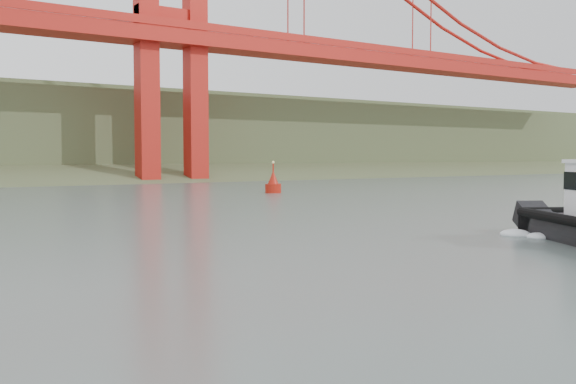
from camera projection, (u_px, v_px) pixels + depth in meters
name	position (u px, v px, depth m)	size (l,w,h in m)	color
ground	(413.00, 261.00, 24.67)	(400.00, 400.00, 0.00)	#4A5854
nav_buoy	(273.00, 184.00, 70.19)	(1.78, 1.78, 3.70)	#AB180B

